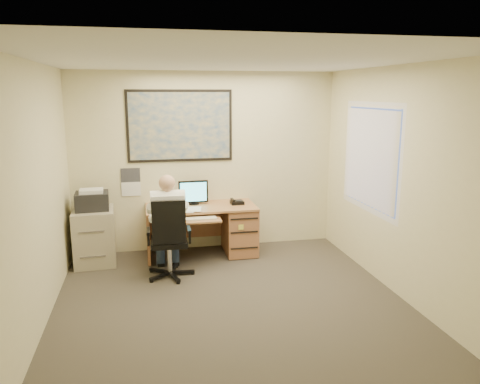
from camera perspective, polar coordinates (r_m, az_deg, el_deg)
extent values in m
cube|color=#3C372F|center=(5.42, -0.73, -14.08)|extent=(4.00, 4.50, 0.00)
cube|color=white|center=(4.87, -0.82, 15.75)|extent=(4.00, 4.50, 0.00)
cube|color=beige|center=(7.16, -4.21, 3.69)|extent=(4.00, 0.00, 2.70)
cube|color=beige|center=(2.88, 7.89, -9.10)|extent=(4.00, 0.00, 2.70)
cube|color=beige|center=(5.00, -23.89, -0.94)|extent=(0.00, 4.50, 2.70)
cube|color=beige|center=(5.69, 19.40, 0.88)|extent=(0.00, 4.50, 2.70)
cube|color=#B37C4C|center=(6.90, -4.76, -1.85)|extent=(1.60, 0.75, 0.03)
cube|color=#AF6F47|center=(7.09, -0.08, -4.57)|extent=(0.45, 0.70, 0.70)
cube|color=#AF6F47|center=(6.95, -11.13, -5.13)|extent=(0.04, 0.70, 0.70)
cube|color=#AF6F47|center=(7.30, -5.06, -3.38)|extent=(1.55, 0.03, 0.55)
cylinder|color=black|center=(7.03, -5.70, -1.40)|extent=(0.18, 0.18, 0.02)
cube|color=black|center=(6.97, -5.72, 0.04)|extent=(0.44, 0.06, 0.33)
cube|color=#5DE5FE|center=(6.94, -5.69, 0.00)|extent=(0.39, 0.02, 0.28)
cube|color=#B37C4C|center=(6.48, -4.78, -3.45)|extent=(0.55, 0.30, 0.02)
cube|color=beige|center=(6.47, -4.79, -3.25)|extent=(0.43, 0.14, 0.02)
cube|color=black|center=(6.99, -0.37, -1.28)|extent=(0.19, 0.18, 0.05)
cylinder|color=silver|center=(6.79, -8.02, -1.32)|extent=(0.07, 0.07, 0.16)
cylinder|color=white|center=(6.95, -7.36, -1.24)|extent=(0.08, 0.08, 0.10)
cube|color=white|center=(6.85, -8.50, -1.81)|extent=(0.60, 0.56, 0.02)
cube|color=#1E4C93|center=(7.04, -7.33, 7.99)|extent=(1.56, 0.03, 1.06)
cube|color=white|center=(7.14, -13.17, 1.18)|extent=(0.28, 0.01, 0.42)
cube|color=#B0A68E|center=(6.97, -17.32, -5.16)|extent=(0.59, 0.70, 0.78)
cube|color=black|center=(6.84, -17.58, -1.05)|extent=(0.47, 0.41, 0.25)
cube|color=white|center=(6.79, -17.68, 0.12)|extent=(0.32, 0.26, 0.05)
cylinder|color=silver|center=(6.29, -8.57, -7.94)|extent=(0.06, 0.06, 0.40)
cube|color=black|center=(6.22, -8.64, -6.02)|extent=(0.47, 0.47, 0.07)
cube|color=black|center=(5.90, -8.55, -3.65)|extent=(0.42, 0.07, 0.55)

